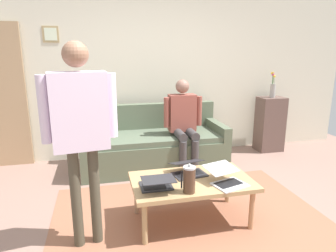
{
  "coord_description": "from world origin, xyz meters",
  "views": [
    {
      "loc": [
        0.75,
        2.52,
        1.66
      ],
      "look_at": [
        -0.04,
        -0.8,
        0.8
      ],
      "focal_mm": 31.91,
      "sensor_mm": 36.0,
      "label": 1
    }
  ],
  "objects_px": {
    "laptop_right": "(226,179)",
    "side_shelf": "(270,124)",
    "french_press": "(189,179)",
    "person_standing": "(80,121)",
    "laptop_left": "(157,184)",
    "couch": "(153,146)",
    "person_seated": "(184,120)",
    "flower_vase": "(273,88)",
    "coffee_table": "(192,184)",
    "laptop_center": "(188,170)"
  },
  "relations": [
    {
      "from": "french_press",
      "to": "person_standing",
      "type": "distance_m",
      "value": 1.05
    },
    {
      "from": "french_press",
      "to": "person_seated",
      "type": "distance_m",
      "value": 1.64
    },
    {
      "from": "side_shelf",
      "to": "person_seated",
      "type": "distance_m",
      "value": 1.75
    },
    {
      "from": "french_press",
      "to": "side_shelf",
      "type": "bearing_deg",
      "value": -135.2
    },
    {
      "from": "side_shelf",
      "to": "laptop_right",
      "type": "bearing_deg",
      "value": 49.59
    },
    {
      "from": "coffee_table",
      "to": "laptop_right",
      "type": "height_order",
      "value": "laptop_right"
    },
    {
      "from": "laptop_center",
      "to": "side_shelf",
      "type": "bearing_deg",
      "value": -139.55
    },
    {
      "from": "couch",
      "to": "laptop_left",
      "type": "height_order",
      "value": "couch"
    },
    {
      "from": "laptop_left",
      "to": "laptop_center",
      "type": "height_order",
      "value": "laptop_center"
    },
    {
      "from": "laptop_right",
      "to": "side_shelf",
      "type": "bearing_deg",
      "value": -130.41
    },
    {
      "from": "laptop_center",
      "to": "laptop_right",
      "type": "bearing_deg",
      "value": 133.74
    },
    {
      "from": "laptop_left",
      "to": "person_seated",
      "type": "bearing_deg",
      "value": -114.97
    },
    {
      "from": "coffee_table",
      "to": "flower_vase",
      "type": "bearing_deg",
      "value": -137.31
    },
    {
      "from": "laptop_right",
      "to": "french_press",
      "type": "xyz_separation_m",
      "value": [
        0.4,
        0.09,
        0.07
      ]
    },
    {
      "from": "laptop_center",
      "to": "side_shelf",
      "type": "relative_size",
      "value": 0.4
    },
    {
      "from": "laptop_right",
      "to": "side_shelf",
      "type": "distance_m",
      "value": 2.58
    },
    {
      "from": "coffee_table",
      "to": "flower_vase",
      "type": "relative_size",
      "value": 2.79
    },
    {
      "from": "coffee_table",
      "to": "side_shelf",
      "type": "relative_size",
      "value": 1.28
    },
    {
      "from": "french_press",
      "to": "couch",
      "type": "bearing_deg",
      "value": -90.51
    },
    {
      "from": "laptop_right",
      "to": "person_standing",
      "type": "height_order",
      "value": "person_standing"
    },
    {
      "from": "french_press",
      "to": "person_seated",
      "type": "relative_size",
      "value": 0.21
    },
    {
      "from": "couch",
      "to": "flower_vase",
      "type": "distance_m",
      "value": 2.2
    },
    {
      "from": "laptop_left",
      "to": "person_standing",
      "type": "height_order",
      "value": "person_standing"
    },
    {
      "from": "flower_vase",
      "to": "laptop_left",
      "type": "bearing_deg",
      "value": 39.44
    },
    {
      "from": "coffee_table",
      "to": "side_shelf",
      "type": "distance_m",
      "value": 2.67
    },
    {
      "from": "laptop_left",
      "to": "flower_vase",
      "type": "distance_m",
      "value": 3.07
    },
    {
      "from": "french_press",
      "to": "flower_vase",
      "type": "relative_size",
      "value": 0.65
    },
    {
      "from": "coffee_table",
      "to": "side_shelf",
      "type": "height_order",
      "value": "side_shelf"
    },
    {
      "from": "person_standing",
      "to": "person_seated",
      "type": "height_order",
      "value": "person_standing"
    },
    {
      "from": "flower_vase",
      "to": "person_seated",
      "type": "xyz_separation_m",
      "value": [
        1.66,
        0.48,
        -0.34
      ]
    },
    {
      "from": "coffee_table",
      "to": "person_seated",
      "type": "xyz_separation_m",
      "value": [
        -0.3,
        -1.33,
        0.33
      ]
    },
    {
      "from": "side_shelf",
      "to": "flower_vase",
      "type": "height_order",
      "value": "flower_vase"
    },
    {
      "from": "laptop_left",
      "to": "side_shelf",
      "type": "xyz_separation_m",
      "value": [
        -2.33,
        -1.92,
        -0.03
      ]
    },
    {
      "from": "couch",
      "to": "person_seated",
      "type": "bearing_deg",
      "value": 150.01
    },
    {
      "from": "laptop_left",
      "to": "flower_vase",
      "type": "height_order",
      "value": "flower_vase"
    },
    {
      "from": "laptop_right",
      "to": "side_shelf",
      "type": "height_order",
      "value": "side_shelf"
    },
    {
      "from": "french_press",
      "to": "flower_vase",
      "type": "distance_m",
      "value": 2.96
    },
    {
      "from": "laptop_center",
      "to": "laptop_right",
      "type": "distance_m",
      "value": 0.41
    },
    {
      "from": "couch",
      "to": "laptop_right",
      "type": "bearing_deg",
      "value": 102.56
    },
    {
      "from": "coffee_table",
      "to": "laptop_right",
      "type": "distance_m",
      "value": 0.34
    },
    {
      "from": "couch",
      "to": "flower_vase",
      "type": "relative_size",
      "value": 4.89
    },
    {
      "from": "couch",
      "to": "side_shelf",
      "type": "xyz_separation_m",
      "value": [
        -2.05,
        -0.25,
        0.15
      ]
    },
    {
      "from": "couch",
      "to": "person_standing",
      "type": "bearing_deg",
      "value": 61.86
    },
    {
      "from": "laptop_left",
      "to": "laptop_right",
      "type": "bearing_deg",
      "value": 176.0
    },
    {
      "from": "coffee_table",
      "to": "laptop_right",
      "type": "xyz_separation_m",
      "value": [
        -0.29,
        0.15,
        0.09
      ]
    },
    {
      "from": "side_shelf",
      "to": "flower_vase",
      "type": "relative_size",
      "value": 2.18
    },
    {
      "from": "side_shelf",
      "to": "coffee_table",
      "type": "bearing_deg",
      "value": 42.66
    },
    {
      "from": "couch",
      "to": "side_shelf",
      "type": "relative_size",
      "value": 2.24
    },
    {
      "from": "laptop_left",
      "to": "person_standing",
      "type": "xyz_separation_m",
      "value": [
        0.63,
        0.02,
        0.62
      ]
    },
    {
      "from": "laptop_center",
      "to": "laptop_right",
      "type": "xyz_separation_m",
      "value": [
        -0.28,
        0.3,
        0.0
      ]
    }
  ]
}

